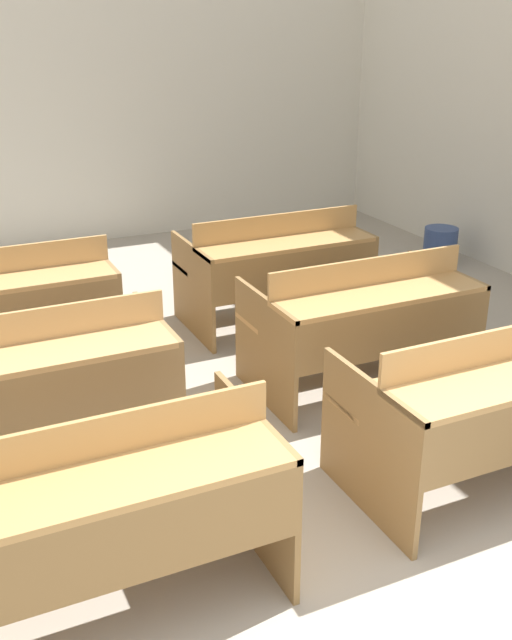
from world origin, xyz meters
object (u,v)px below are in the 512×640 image
at_px(bench_second_left, 40,378).
at_px(bench_front_left, 106,502).
at_px(bench_second_right, 363,317).
at_px(bench_third_left, 8,304).
at_px(wastepaper_bin, 440,245).
at_px(bench_third_right, 276,264).
at_px(bench_front_right, 488,400).

bearing_deg(bench_second_left, bench_front_left, -88.26).
bearing_deg(bench_second_right, bench_third_left, 149.14).
bearing_deg(bench_third_left, bench_second_left, -90.29).
distance_m(bench_front_left, wastepaper_bin, 5.01).
distance_m(bench_third_right, wastepaper_bin, 2.21).
bearing_deg(bench_front_left, bench_third_right, 51.06).
distance_m(bench_front_right, bench_third_right, 2.34).
xyz_separation_m(bench_front_left, bench_second_right, (1.91, 1.18, 0.00)).
xyz_separation_m(bench_front_right, bench_second_right, (0.03, 1.16, 0.00)).
height_order(bench_front_left, bench_third_left, same).
xyz_separation_m(bench_front_right, bench_third_right, (0.02, 2.34, 0.00)).
relative_size(bench_second_right, bench_third_right, 1.00).
relative_size(bench_front_right, bench_second_left, 1.00).
height_order(bench_front_right, bench_third_left, same).
relative_size(bench_second_left, wastepaper_bin, 4.03).
relative_size(bench_second_left, bench_third_left, 1.00).
height_order(bench_second_left, wastepaper_bin, bench_second_left).
height_order(bench_second_left, bench_third_right, same).
height_order(bench_third_right, wastepaper_bin, bench_third_right).
distance_m(bench_second_left, wastepaper_bin, 4.43).
distance_m(bench_second_right, bench_third_right, 1.17).
height_order(bench_third_left, bench_third_right, same).
bearing_deg(bench_third_left, bench_front_left, -89.26).
xyz_separation_m(bench_front_left, bench_third_right, (1.90, 2.35, 0.00)).
height_order(bench_front_right, bench_second_right, same).
height_order(bench_front_left, wastepaper_bin, bench_front_left).
bearing_deg(bench_front_left, bench_second_right, 31.63).
xyz_separation_m(bench_second_right, bench_third_left, (-1.94, 1.16, 0.00)).
bearing_deg(bench_third_right, bench_third_left, -179.62).
distance_m(bench_second_right, wastepaper_bin, 2.79).
xyz_separation_m(bench_front_left, bench_second_left, (-0.04, 1.18, 0.00)).
bearing_deg(bench_second_right, bench_front_left, -148.37).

